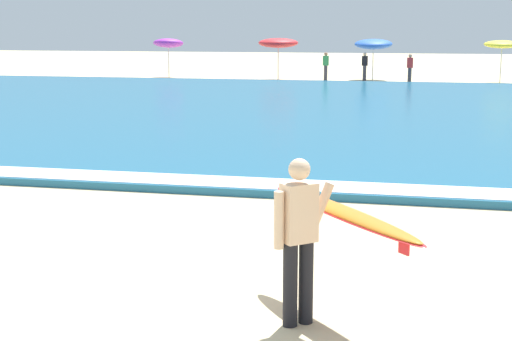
% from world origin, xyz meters
% --- Properties ---
extents(ground_plane, '(160.00, 160.00, 0.00)m').
position_xyz_m(ground_plane, '(0.00, 0.00, 0.00)').
color(ground_plane, beige).
extents(sea, '(120.00, 28.00, 0.14)m').
position_xyz_m(sea, '(0.00, 18.65, 0.07)').
color(sea, '#1E6084').
rests_on(sea, ground).
extents(surf_foam, '(120.00, 0.99, 0.01)m').
position_xyz_m(surf_foam, '(0.00, 5.25, 0.15)').
color(surf_foam, white).
rests_on(surf_foam, sea).
extents(surfer_with_board, '(1.96, 2.20, 1.73)m').
position_xyz_m(surfer_with_board, '(2.81, -0.76, 1.03)').
color(surfer_with_board, black).
rests_on(surfer_with_board, ground).
extents(beach_umbrella_0, '(1.79, 1.83, 2.38)m').
position_xyz_m(beach_umbrella_0, '(-11.30, 35.24, 2.03)').
color(beach_umbrella_0, beige).
rests_on(beach_umbrella_0, ground).
extents(beach_umbrella_1, '(2.28, 2.28, 2.37)m').
position_xyz_m(beach_umbrella_1, '(-4.52, 34.77, 2.08)').
color(beach_umbrella_1, beige).
rests_on(beach_umbrella_1, ground).
extents(beach_umbrella_2, '(2.15, 2.19, 2.39)m').
position_xyz_m(beach_umbrella_2, '(0.81, 35.75, 2.02)').
color(beach_umbrella_2, beige).
rests_on(beach_umbrella_2, ground).
extents(beach_umbrella_3, '(1.92, 1.93, 2.31)m').
position_xyz_m(beach_umbrella_3, '(7.75, 35.00, 2.06)').
color(beach_umbrella_3, beige).
rests_on(beach_umbrella_3, ground).
extents(beachgoer_near_row_left, '(0.32, 0.20, 1.58)m').
position_xyz_m(beachgoer_near_row_left, '(-1.76, 34.68, 0.84)').
color(beachgoer_near_row_left, '#383842').
rests_on(beachgoer_near_row_left, ground).
extents(beachgoer_near_row_mid, '(0.32, 0.20, 1.58)m').
position_xyz_m(beachgoer_near_row_mid, '(0.41, 34.98, 0.84)').
color(beachgoer_near_row_mid, '#383842').
rests_on(beachgoer_near_row_mid, ground).
extents(beachgoer_near_row_right, '(0.32, 0.20, 1.58)m').
position_xyz_m(beachgoer_near_row_right, '(2.95, 33.20, 0.84)').
color(beachgoer_near_row_right, '#383842').
rests_on(beachgoer_near_row_right, ground).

